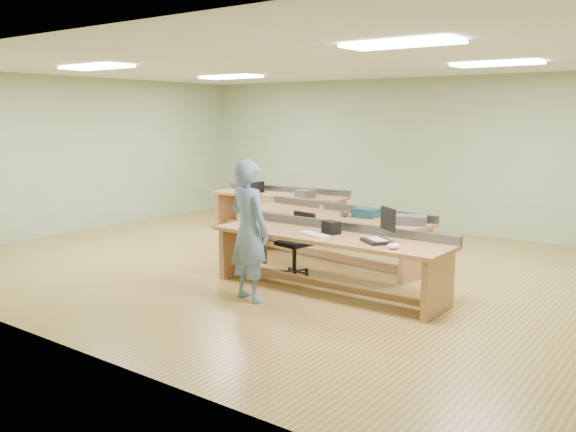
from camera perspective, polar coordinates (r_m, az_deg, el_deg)
The scene contains 22 objects.
floor at distance 9.34m, azimuth 0.20°, elevation -4.60°, with size 10.00×10.00×0.00m, color #A1803D.
ceiling at distance 9.09m, azimuth 0.21°, elevation 14.08°, with size 10.00×10.00×0.00m, color silver.
wall_back at distance 12.53m, azimuth 11.15°, elevation 5.74°, with size 10.00×0.04×3.00m, color #99AD83.
wall_front at distance 6.34m, azimuth -21.72°, elevation 1.89°, with size 10.00×0.04×3.00m, color #99AD83.
wall_left at distance 12.70m, azimuth -18.38°, elevation 5.49°, with size 0.04×8.00×3.00m, color #99AD83.
fluor_panels at distance 9.09m, azimuth 0.21°, elevation 13.89°, with size 6.20×3.50×0.03m.
workbench_front at distance 7.86m, azimuth 3.89°, elevation -3.06°, with size 3.23×0.89×0.86m.
workbench_mid at distance 9.46m, azimuth 4.27°, elevation -0.95°, with size 3.28×1.22×0.86m.
workbench_back at distance 11.92m, azimuth -0.79°, elevation 1.17°, with size 2.81×0.99×0.86m.
person at distance 7.43m, azimuth -3.67°, elevation -1.37°, with size 0.63×0.42×1.74m, color #668AA6.
laptop_base at distance 7.37m, azimuth 8.32°, elevation -2.33°, with size 0.36×0.29×0.04m, color black.
laptop_screen at distance 7.39m, azimuth 9.34°, elevation -0.27°, with size 0.36×0.02×0.28m, color black.
keyboard at distance 7.74m, azimuth 2.44°, elevation -1.74°, with size 0.45×0.15×0.03m, color silver.
trackball_mouse at distance 7.06m, azimuth 9.84°, elevation -2.77°, with size 0.14×0.16×0.07m, color white.
camera_bag at distance 7.87m, azimuth 4.07°, elevation -1.07°, with size 0.24×0.15×0.16m, color black.
task_chair at distance 8.74m, azimuth 0.81°, elevation -3.38°, with size 0.55×0.55×0.89m.
parts_bin_teal at distance 9.21m, azimuth 7.35°, elevation 0.31°, with size 0.37×0.28×0.13m, color #13363E.
parts_bin_grey at distance 8.70m, azimuth 11.36°, elevation -0.35°, with size 0.45×0.29×0.12m, color #3C3C3F.
mug at distance 9.23m, azimuth 5.31°, elevation 0.29°, with size 0.14×0.14×0.11m, color #3C3C3F.
drinks_can at distance 9.51m, azimuth 3.16°, elevation 0.65°, with size 0.07×0.07×0.13m, color silver.
storage_box_back at distance 12.13m, azimuth -3.29°, elevation 2.74°, with size 0.37×0.27×0.21m, color black.
tray_back at distance 11.37m, azimuth 1.59°, elevation 2.10°, with size 0.33×0.24×0.13m, color #3C3C3F.
Camera 1 is at (5.36, -7.30, 2.25)m, focal length 38.00 mm.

